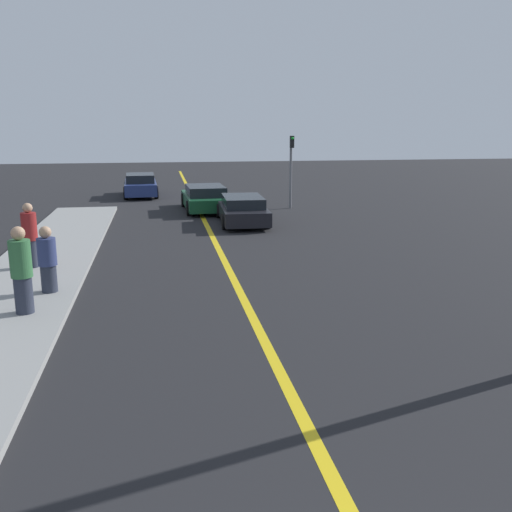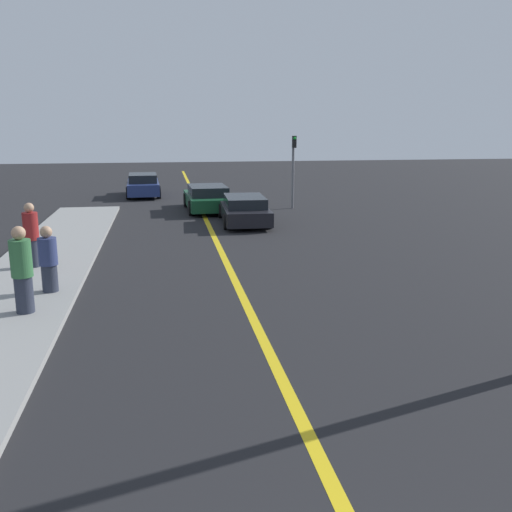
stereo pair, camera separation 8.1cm
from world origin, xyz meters
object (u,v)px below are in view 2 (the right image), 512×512
object	(u,v)px
car_far_distant	(143,185)
pedestrian_far_standing	(31,235)
car_ahead_center	(208,198)
pedestrian_near_curb	(22,270)
pedestrian_mid_group	(48,260)
car_near_right_lane	(244,210)
traffic_light	(293,163)

from	to	relation	value
car_far_distant	pedestrian_far_standing	distance (m)	16.79
car_ahead_center	pedestrian_near_curb	bearing A→B (deg)	-110.88
pedestrian_mid_group	pedestrian_far_standing	world-z (taller)	pedestrian_far_standing
car_ahead_center	pedestrian_near_curb	xyz separation A→B (m)	(-4.98, -14.59, 0.45)
car_far_distant	pedestrian_far_standing	size ratio (longest dim) A/B	2.47
car_near_right_lane	traffic_light	world-z (taller)	traffic_light
car_near_right_lane	pedestrian_near_curb	bearing A→B (deg)	-117.69
car_near_right_lane	car_ahead_center	xyz separation A→B (m)	(-1.20, 3.70, 0.03)
pedestrian_near_curb	car_ahead_center	bearing A→B (deg)	71.17
pedestrian_far_standing	pedestrian_mid_group	bearing A→B (deg)	-70.67
car_ahead_center	traffic_light	xyz separation A→B (m)	(4.09, 0.02, 1.56)
car_ahead_center	car_far_distant	world-z (taller)	car_far_distant
car_far_distant	traffic_light	xyz separation A→B (m)	(7.22, -6.05, 1.52)
car_near_right_lane	car_ahead_center	distance (m)	3.89
pedestrian_far_standing	car_ahead_center	bearing A→B (deg)	61.84
car_near_right_lane	pedestrian_near_curb	distance (m)	12.53
car_ahead_center	pedestrian_near_curb	size ratio (longest dim) A/B	2.50
pedestrian_mid_group	traffic_light	size ratio (longest dim) A/B	0.45
car_near_right_lane	pedestrian_near_curb	xyz separation A→B (m)	(-6.18, -10.89, 0.48)
pedestrian_near_curb	pedestrian_mid_group	distance (m)	1.54
car_far_distant	traffic_light	distance (m)	9.54
car_far_distant	pedestrian_near_curb	world-z (taller)	pedestrian_near_curb
car_near_right_lane	pedestrian_near_curb	size ratio (longest dim) A/B	2.54
car_ahead_center	pedestrian_mid_group	size ratio (longest dim) A/B	2.93
car_near_right_lane	car_ahead_center	bearing A→B (deg)	109.82
car_far_distant	traffic_light	world-z (taller)	traffic_light
pedestrian_near_curb	pedestrian_mid_group	xyz separation A→B (m)	(0.23, 1.51, -0.14)
car_ahead_center	pedestrian_near_curb	world-z (taller)	pedestrian_near_curb
car_far_distant	car_ahead_center	bearing A→B (deg)	-64.57
car_ahead_center	pedestrian_far_standing	bearing A→B (deg)	-120.21
car_near_right_lane	pedestrian_far_standing	world-z (taller)	pedestrian_far_standing
pedestrian_near_curb	traffic_light	world-z (taller)	traffic_light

